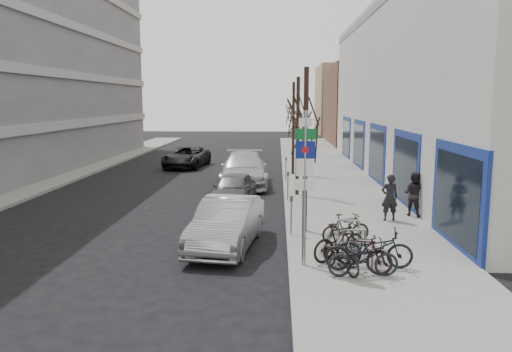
# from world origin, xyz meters

# --- Properties ---
(ground) EXTENTS (120.00, 120.00, 0.00)m
(ground) POSITION_xyz_m (0.00, 0.00, 0.00)
(ground) COLOR black
(ground) RESTS_ON ground
(sidewalk_east) EXTENTS (5.00, 70.00, 0.15)m
(sidewalk_east) POSITION_xyz_m (4.50, 10.00, 0.07)
(sidewalk_east) COLOR slate
(sidewalk_east) RESTS_ON ground
(sidewalk_west) EXTENTS (3.00, 70.00, 0.15)m
(sidewalk_west) POSITION_xyz_m (-11.00, 10.00, 0.07)
(sidewalk_west) COLOR slate
(sidewalk_west) RESTS_ON ground
(brick_building_far) EXTENTS (12.00, 14.00, 8.00)m
(brick_building_far) POSITION_xyz_m (13.00, 40.00, 4.00)
(brick_building_far) COLOR brown
(brick_building_far) RESTS_ON ground
(tan_building_far) EXTENTS (13.00, 12.00, 9.00)m
(tan_building_far) POSITION_xyz_m (13.50, 55.00, 4.50)
(tan_building_far) COLOR #937A5B
(tan_building_far) RESTS_ON ground
(highway_sign_pole) EXTENTS (0.55, 0.10, 4.20)m
(highway_sign_pole) POSITION_xyz_m (2.40, -0.01, 2.46)
(highway_sign_pole) COLOR gray
(highway_sign_pole) RESTS_ON ground
(bike_rack) EXTENTS (0.66, 2.26, 0.83)m
(bike_rack) POSITION_xyz_m (3.80, 0.60, 0.66)
(bike_rack) COLOR gray
(bike_rack) RESTS_ON sidewalk_east
(tree_near) EXTENTS (1.80, 1.80, 5.50)m
(tree_near) POSITION_xyz_m (2.60, 3.50, 4.10)
(tree_near) COLOR black
(tree_near) RESTS_ON ground
(tree_mid) EXTENTS (1.80, 1.80, 5.50)m
(tree_mid) POSITION_xyz_m (2.60, 10.00, 4.10)
(tree_mid) COLOR black
(tree_mid) RESTS_ON ground
(tree_far) EXTENTS (1.80, 1.80, 5.50)m
(tree_far) POSITION_xyz_m (2.60, 16.50, 4.10)
(tree_far) COLOR black
(tree_far) RESTS_ON ground
(meter_front) EXTENTS (0.10, 0.08, 1.27)m
(meter_front) POSITION_xyz_m (2.15, 3.00, 0.92)
(meter_front) COLOR gray
(meter_front) RESTS_ON sidewalk_east
(meter_mid) EXTENTS (0.10, 0.08, 1.27)m
(meter_mid) POSITION_xyz_m (2.15, 8.50, 0.92)
(meter_mid) COLOR gray
(meter_mid) RESTS_ON sidewalk_east
(meter_back) EXTENTS (0.10, 0.08, 1.27)m
(meter_back) POSITION_xyz_m (2.15, 14.00, 0.92)
(meter_back) COLOR gray
(meter_back) RESTS_ON sidewalk_east
(bike_near_left) EXTENTS (1.13, 1.55, 0.93)m
(bike_near_left) POSITION_xyz_m (3.32, -0.48, 0.61)
(bike_near_left) COLOR black
(bike_near_left) RESTS_ON sidewalk_east
(bike_near_right) EXTENTS (1.79, 1.00, 1.04)m
(bike_near_right) POSITION_xyz_m (3.73, -0.58, 0.67)
(bike_near_right) COLOR black
(bike_near_right) RESTS_ON sidewalk_east
(bike_mid_curb) EXTENTS (2.02, 0.80, 1.20)m
(bike_mid_curb) POSITION_xyz_m (4.21, -0.11, 0.75)
(bike_mid_curb) COLOR black
(bike_mid_curb) RESTS_ON sidewalk_east
(bike_mid_inner) EXTENTS (1.77, 1.45, 1.08)m
(bike_mid_inner) POSITION_xyz_m (3.38, 0.43, 0.69)
(bike_mid_inner) COLOR black
(bike_mid_inner) RESTS_ON sidewalk_east
(bike_far_curb) EXTENTS (1.80, 0.70, 1.07)m
(bike_far_curb) POSITION_xyz_m (3.81, -0.82, 0.69)
(bike_far_curb) COLOR black
(bike_far_curb) RESTS_ON sidewalk_east
(bike_far_inner) EXTENTS (1.62, 0.89, 0.94)m
(bike_far_inner) POSITION_xyz_m (3.78, 2.07, 0.62)
(bike_far_inner) COLOR black
(bike_far_inner) RESTS_ON sidewalk_east
(parked_car_front) EXTENTS (2.16, 4.71, 1.50)m
(parked_car_front) POSITION_xyz_m (0.17, 1.97, 0.75)
(parked_car_front) COLOR #9B9BA0
(parked_car_front) RESTS_ON ground
(parked_car_mid) EXTENTS (2.01, 4.08, 1.34)m
(parked_car_mid) POSITION_xyz_m (-0.20, 8.51, 0.67)
(parked_car_mid) COLOR #4A4B4F
(parked_car_mid) RESTS_ON ground
(parked_car_back) EXTENTS (2.72, 6.03, 1.72)m
(parked_car_back) POSITION_xyz_m (-0.07, 13.22, 0.86)
(parked_car_back) COLOR #B4B4BA
(parked_car_back) RESTS_ON ground
(lane_car) EXTENTS (2.86, 5.23, 1.39)m
(lane_car) POSITION_xyz_m (-4.42, 20.36, 0.70)
(lane_car) COLOR black
(lane_car) RESTS_ON ground
(pedestrian_near) EXTENTS (0.65, 0.47, 1.69)m
(pedestrian_near) POSITION_xyz_m (5.73, 5.08, 0.99)
(pedestrian_near) COLOR black
(pedestrian_near) RESTS_ON sidewalk_east
(pedestrian_far) EXTENTS (0.74, 0.71, 1.67)m
(pedestrian_far) POSITION_xyz_m (6.80, 5.87, 0.99)
(pedestrian_far) COLOR black
(pedestrian_far) RESTS_ON sidewalk_east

